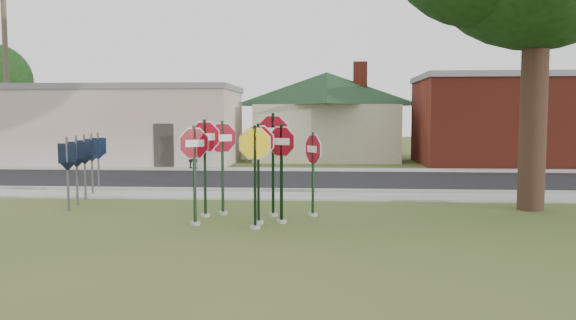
# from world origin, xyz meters

# --- Properties ---
(ground) EXTENTS (120.00, 120.00, 0.00)m
(ground) POSITION_xyz_m (0.00, 0.00, 0.00)
(ground) COLOR #32491B
(ground) RESTS_ON ground
(sidewalk_near) EXTENTS (60.00, 1.60, 0.06)m
(sidewalk_near) POSITION_xyz_m (0.00, 5.50, 0.03)
(sidewalk_near) COLOR gray
(sidewalk_near) RESTS_ON ground
(road) EXTENTS (60.00, 7.00, 0.04)m
(road) POSITION_xyz_m (0.00, 10.00, 0.02)
(road) COLOR black
(road) RESTS_ON ground
(sidewalk_far) EXTENTS (60.00, 1.60, 0.06)m
(sidewalk_far) POSITION_xyz_m (0.00, 14.30, 0.03)
(sidewalk_far) COLOR gray
(sidewalk_far) RESTS_ON ground
(curb) EXTENTS (60.00, 0.20, 0.14)m
(curb) POSITION_xyz_m (0.00, 6.50, 0.07)
(curb) COLOR gray
(curb) RESTS_ON ground
(stop_sign_center) EXTENTS (1.04, 0.25, 2.49)m
(stop_sign_center) POSITION_xyz_m (0.33, 1.01, 1.53)
(stop_sign_center) COLOR gray
(stop_sign_center) RESTS_ON ground
(stop_sign_yellow) EXTENTS (0.98, 0.24, 2.44)m
(stop_sign_yellow) POSITION_xyz_m (0.32, 0.41, 1.48)
(stop_sign_yellow) COLOR gray
(stop_sign_yellow) RESTS_ON ground
(stop_sign_left) EXTENTS (0.81, 0.64, 2.43)m
(stop_sign_left) POSITION_xyz_m (-1.14, 0.76, 1.49)
(stop_sign_left) COLOR gray
(stop_sign_left) RESTS_ON ground
(stop_sign_right) EXTENTS (0.92, 0.44, 2.46)m
(stop_sign_right) POSITION_xyz_m (0.86, 1.14, 1.50)
(stop_sign_right) COLOR gray
(stop_sign_right) RESTS_ON ground
(stop_sign_back_right) EXTENTS (1.13, 0.25, 2.74)m
(stop_sign_back_right) POSITION_xyz_m (0.58, 2.06, 1.74)
(stop_sign_back_right) COLOR gray
(stop_sign_back_right) RESTS_ON ground
(stop_sign_back_left) EXTENTS (0.92, 0.60, 2.54)m
(stop_sign_back_left) POSITION_xyz_m (-0.74, 2.20, 1.58)
(stop_sign_back_left) COLOR gray
(stop_sign_back_left) RESTS_ON ground
(stop_sign_far_right) EXTENTS (0.54, 0.93, 2.25)m
(stop_sign_far_right) POSITION_xyz_m (1.59, 2.12, 1.36)
(stop_sign_far_right) COLOR gray
(stop_sign_far_right) RESTS_ON ground
(stop_sign_far_left) EXTENTS (0.97, 0.54, 2.58)m
(stop_sign_far_left) POSITION_xyz_m (-1.13, 1.85, 1.61)
(stop_sign_far_left) COLOR gray
(stop_sign_far_left) RESTS_ON ground
(route_sign_row) EXTENTS (1.43, 4.63, 2.00)m
(route_sign_row) POSITION_xyz_m (-5.40, 4.50, 1.22)
(route_sign_row) COLOR #59595E
(route_sign_row) RESTS_ON ground
(building_stucco) EXTENTS (12.20, 6.20, 4.20)m
(building_stucco) POSITION_xyz_m (-9.00, 18.00, 2.15)
(building_stucco) COLOR silver
(building_stucco) RESTS_ON ground
(building_house) EXTENTS (11.60, 11.60, 6.20)m
(building_house) POSITION_xyz_m (2.00, 22.00, 3.65)
(building_house) COLOR beige
(building_house) RESTS_ON ground
(building_brick) EXTENTS (10.20, 6.20, 4.75)m
(building_brick) POSITION_xyz_m (12.00, 18.50, 2.40)
(building_brick) COLOR maroon
(building_brick) RESTS_ON ground
(utility_pole_near) EXTENTS (2.20, 0.26, 9.50)m
(utility_pole_near) POSITION_xyz_m (-14.00, 15.20, 4.97)
(utility_pole_near) COLOR #473C2F
(utility_pole_near) RESTS_ON ground
(pedestrian) EXTENTS (0.72, 0.57, 1.74)m
(pedestrian) POSITION_xyz_m (-4.41, 14.40, 0.93)
(pedestrian) COLOR black
(pedestrian) RESTS_ON sidewalk_far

